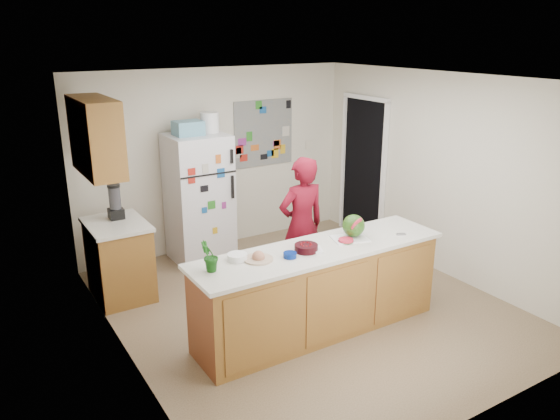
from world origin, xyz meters
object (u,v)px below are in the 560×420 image
refrigerator (199,198)px  person (302,226)px  cherry_bowl (306,248)px  watermelon (354,226)px

refrigerator → person: refrigerator is taller
cherry_bowl → refrigerator: bearing=92.1°
person → cherry_bowl: 1.03m
person → cherry_bowl: person is taller
person → cherry_bowl: bearing=60.1°
person → watermelon: bearing=98.0°
cherry_bowl → watermelon: bearing=5.3°
watermelon → cherry_bowl: (-0.63, -0.06, -0.09)m
watermelon → person: bearing=96.6°
refrigerator → cherry_bowl: 2.39m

